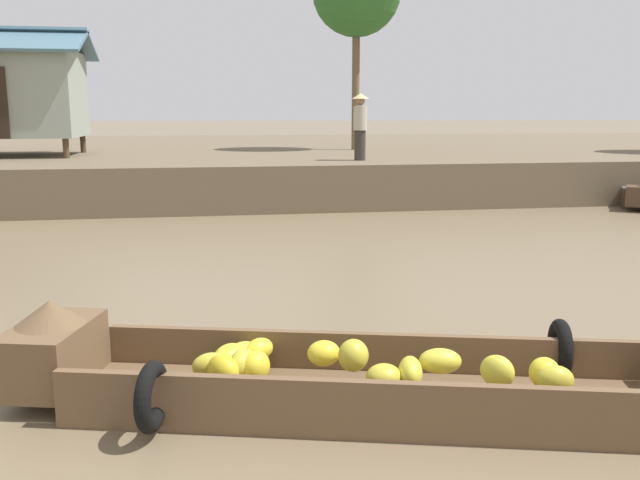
{
  "coord_description": "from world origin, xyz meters",
  "views": [
    {
      "loc": [
        -0.69,
        -0.03,
        2.33
      ],
      "look_at": [
        0.49,
        7.16,
        0.93
      ],
      "focal_mm": 38.0,
      "sensor_mm": 36.0,
      "label": 1
    }
  ],
  "objects": [
    {
      "name": "riverbank_strip",
      "position": [
        0.0,
        25.18,
        0.55
      ],
      "size": [
        160.0,
        20.0,
        1.1
      ],
      "primitive_type": "cube",
      "color": "brown",
      "rests_on": "ground"
    },
    {
      "name": "vendor_person",
      "position": [
        3.07,
        16.74,
        2.02
      ],
      "size": [
        0.44,
        0.44,
        1.66
      ],
      "color": "#332D28",
      "rests_on": "riverbank_strip"
    },
    {
      "name": "ground_plane",
      "position": [
        0.0,
        10.0,
        0.0
      ],
      "size": [
        300.0,
        300.0,
        0.0
      ],
      "primitive_type": "plane",
      "color": "#726047"
    },
    {
      "name": "banana_boat",
      "position": [
        0.51,
        4.87,
        0.27
      ],
      "size": [
        5.89,
        2.4,
        0.82
      ],
      "color": "brown",
      "rests_on": "ground"
    },
    {
      "name": "stilt_house_mid_left",
      "position": [
        -6.08,
        19.96,
        2.84
      ],
      "size": [
        4.49,
        3.4,
        3.45
      ],
      "color": "#4C3826",
      "rests_on": "riverbank_strip"
    }
  ]
}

